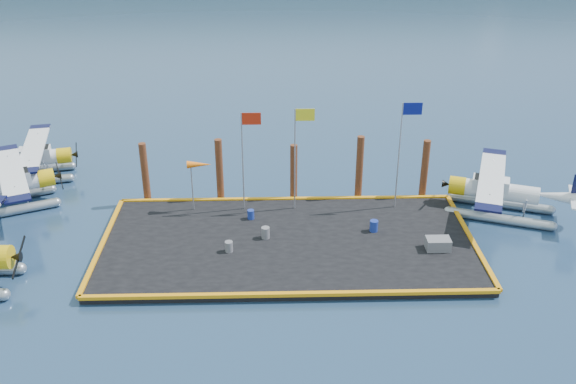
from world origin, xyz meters
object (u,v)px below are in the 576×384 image
seaplane_c (31,161)px  drum_3 (229,247)px  seaplane_d (496,193)px  windsock (199,166)px  drum_5 (251,214)px  flagpole_red (246,146)px  piling_0 (145,174)px  piling_2 (294,174)px  seaplane_b (8,187)px  crate (438,244)px  flagpole_yellow (298,144)px  drum_0 (265,233)px  drum_2 (374,226)px  piling_3 (359,169)px  flagpole_blue (403,140)px  piling_4 (424,171)px  piling_1 (220,172)px

seaplane_c → drum_3: (13.62, -10.28, -0.64)m
seaplane_d → windsock: bearing=108.9°
seaplane_c → drum_5: seaplane_c is taller
seaplane_d → drum_3: bearing=126.1°
flagpole_red → windsock: size_ratio=1.92×
drum_3 → piling_0: (-5.36, 6.44, 1.31)m
drum_5 → piling_2: 4.04m
seaplane_b → seaplane_c: bearing=155.8°
crate → flagpole_yellow: 9.51m
seaplane_b → seaplane_c: (-0.01, 4.15, -0.05)m
drum_0 → drum_2: drum_2 is taller
drum_2 → flagpole_red: flagpole_red is taller
seaplane_c → seaplane_d: 29.71m
windsock → piling_3: (9.53, 1.60, -1.08)m
windsock → flagpole_yellow: bearing=0.0°
flagpole_blue → piling_4: 3.61m
drum_3 → piling_2: size_ratio=0.15×
drum_0 → flagpole_blue: bearing=23.7°
seaplane_b → piling_4: (25.25, 0.30, 0.62)m
drum_0 → crate: 9.25m
crate → piling_4: (0.58, 6.51, 1.28)m
drum_3 → drum_0: bearing=35.4°
piling_2 → drum_2: bearing=-46.2°
flagpole_blue → piling_2: size_ratio=1.71×
drum_3 → flagpole_yellow: flagpole_yellow is taller
drum_3 → piling_3: size_ratio=0.14×
flagpole_red → seaplane_d: bearing=-1.3°
seaplane_c → drum_5: 16.15m
seaplane_d → drum_3: (-15.52, -4.50, -0.70)m
seaplane_c → piling_3: bearing=68.0°
drum_0 → piling_1: size_ratio=0.15×
drum_5 → piling_4: bearing=15.1°
flagpole_red → piling_2: size_ratio=1.58×
drum_2 → crate: drum_2 is taller
seaplane_d → flagpole_blue: flagpole_blue is taller
drum_0 → piling_0: 8.97m
piling_2 → drum_0: bearing=-108.7°
drum_0 → windsock: (-3.81, 3.47, 2.51)m
flagpole_red → windsock: bearing=180.0°
piling_3 → crate: bearing=-62.3°
drum_2 → flagpole_red: size_ratio=0.11×
seaplane_b → drum_0: (15.53, -4.77, -0.66)m
flagpole_red → flagpole_blue: size_ratio=0.92×
drum_5 → piling_3: 7.32m
piling_0 → piling_1: bearing=0.0°
drum_3 → piling_2: bearing=60.5°
drum_2 → crate: 3.71m
windsock → piling_4: 13.68m
drum_5 → flagpole_yellow: 4.90m
drum_0 → piling_1: piling_1 is taller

